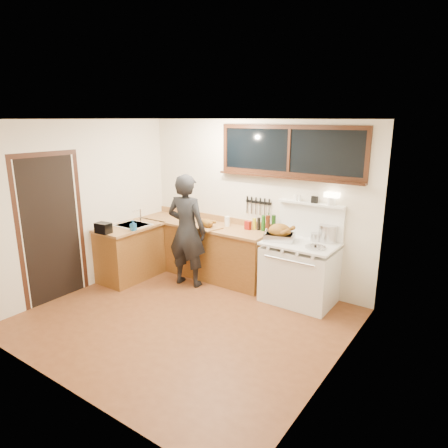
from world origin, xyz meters
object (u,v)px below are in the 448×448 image
Objects in this scene: cutting_board at (207,224)px; roast_turkey at (280,233)px; man at (187,231)px; vintage_stove at (300,271)px.

cutting_board is 1.05× the size of roast_turkey.
roast_turkey is at bearing 14.77° from man.
cutting_board is at bearing 62.94° from man.
man reaches higher than vintage_stove.
man is 1.49m from roast_turkey.
cutting_board is at bearing -177.16° from roast_turkey.
roast_turkey is at bearing 2.84° from cutting_board.
vintage_stove is 0.90× the size of man.
vintage_stove is 3.25× the size of roast_turkey.
man reaches higher than roast_turkey.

